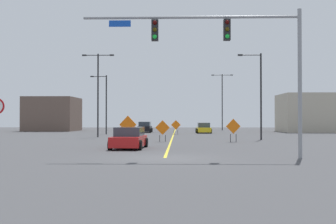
# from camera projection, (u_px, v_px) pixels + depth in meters

# --- Properties ---
(ground) EXTENTS (145.25, 145.25, 0.00)m
(ground) POSITION_uv_depth(u_px,v_px,m) (165.00, 158.00, 20.58)
(ground) COLOR #444447
(road_centre_stripe) EXTENTS (0.16, 80.69, 0.01)m
(road_centre_stripe) POSITION_uv_depth(u_px,v_px,m) (174.00, 132.00, 60.91)
(road_centre_stripe) COLOR yellow
(road_centre_stripe) RESTS_ON ground
(traffic_signal_assembly) EXTENTS (10.91, 0.44, 7.43)m
(traffic_signal_assembly) POSITION_uv_depth(u_px,v_px,m) (230.00, 46.00, 20.57)
(traffic_signal_assembly) COLOR gray
(traffic_signal_assembly) RESTS_ON ground
(street_lamp_mid_right) EXTENTS (3.39, 0.24, 8.87)m
(street_lamp_mid_right) POSITION_uv_depth(u_px,v_px,m) (98.00, 88.00, 43.79)
(street_lamp_mid_right) COLOR black
(street_lamp_mid_right) RESTS_ON ground
(street_lamp_near_right) EXTENTS (3.62, 0.24, 9.50)m
(street_lamp_near_right) POSITION_uv_depth(u_px,v_px,m) (222.00, 98.00, 69.67)
(street_lamp_near_right) COLOR black
(street_lamp_near_right) RESTS_ON ground
(street_lamp_near_left) EXTENTS (2.22, 0.24, 8.04)m
(street_lamp_near_left) POSITION_uv_depth(u_px,v_px,m) (259.00, 92.00, 38.30)
(street_lamp_near_left) COLOR black
(street_lamp_near_left) RESTS_ON ground
(street_lamp_mid_left) EXTENTS (2.11, 0.24, 7.44)m
(street_lamp_mid_left) POSITION_uv_depth(u_px,v_px,m) (105.00, 101.00, 51.85)
(street_lamp_mid_left) COLOR black
(street_lamp_mid_left) RESTS_ON ground
(construction_sign_right_lane) EXTENTS (1.21, 0.15, 1.79)m
(construction_sign_right_lane) POSITION_uv_depth(u_px,v_px,m) (176.00, 126.00, 51.81)
(construction_sign_right_lane) COLOR orange
(construction_sign_right_lane) RESTS_ON ground
(construction_sign_left_lane) EXTENTS (1.25, 0.10, 1.83)m
(construction_sign_left_lane) POSITION_uv_depth(u_px,v_px,m) (163.00, 128.00, 35.21)
(construction_sign_left_lane) COLOR orange
(construction_sign_left_lane) RESTS_ON ground
(construction_sign_right_shoulder) EXTENTS (1.24, 0.26, 1.96)m
(construction_sign_right_shoulder) POSITION_uv_depth(u_px,v_px,m) (233.00, 127.00, 34.47)
(construction_sign_right_shoulder) COLOR orange
(construction_sign_right_shoulder) RESTS_ON ground
(construction_sign_left_shoulder) EXTENTS (1.36, 0.38, 2.20)m
(construction_sign_left_shoulder) POSITION_uv_depth(u_px,v_px,m) (128.00, 126.00, 31.76)
(construction_sign_left_shoulder) COLOR orange
(construction_sign_left_shoulder) RESTS_ON ground
(car_black_near) EXTENTS (2.03, 4.07, 1.54)m
(car_black_near) POSITION_uv_depth(u_px,v_px,m) (145.00, 127.00, 58.73)
(car_black_near) COLOR black
(car_black_near) RESTS_ON ground
(car_yellow_passing) EXTENTS (2.04, 4.53, 1.42)m
(car_yellow_passing) POSITION_uv_depth(u_px,v_px,m) (203.00, 128.00, 56.41)
(car_yellow_passing) COLOR gold
(car_yellow_passing) RESTS_ON ground
(car_red_approaching) EXTENTS (2.27, 4.21, 1.41)m
(car_red_approaching) POSITION_uv_depth(u_px,v_px,m) (129.00, 138.00, 27.17)
(car_red_approaching) COLOR red
(car_red_approaching) RESTS_ON ground
(roadside_building_east) EXTENTS (9.84, 7.88, 5.62)m
(roadside_building_east) POSITION_uv_depth(u_px,v_px,m) (314.00, 113.00, 60.96)
(roadside_building_east) COLOR #B2A893
(roadside_building_east) RESTS_ON ground
(roadside_building_west) EXTENTS (7.72, 7.99, 5.41)m
(roadside_building_west) POSITION_uv_depth(u_px,v_px,m) (53.00, 114.00, 66.84)
(roadside_building_west) COLOR brown
(roadside_building_west) RESTS_ON ground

